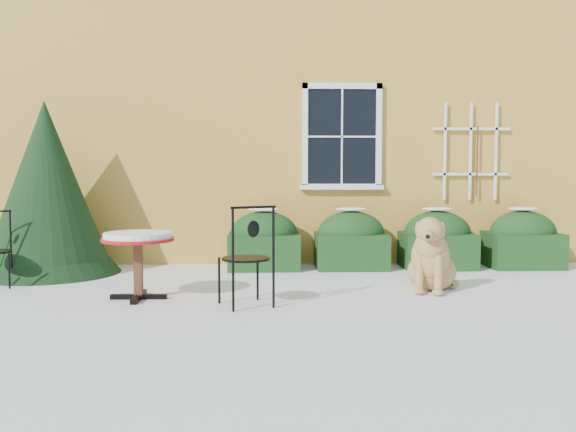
{
  "coord_description": "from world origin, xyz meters",
  "views": [
    {
      "loc": [
        -0.29,
        -6.92,
        1.49
      ],
      "look_at": [
        0.0,
        1.0,
        0.9
      ],
      "focal_mm": 40.0,
      "sensor_mm": 36.0,
      "label": 1
    }
  ],
  "objects_px": {
    "patio_chair_near": "(247,256)",
    "evergreen_shrub": "(47,204)",
    "bistro_table": "(138,244)",
    "dog": "(431,260)"
  },
  "relations": [
    {
      "from": "patio_chair_near",
      "to": "bistro_table",
      "type": "bearing_deg",
      "value": -41.4
    },
    {
      "from": "evergreen_shrub",
      "to": "dog",
      "type": "xyz_separation_m",
      "value": [
        5.09,
        -1.51,
        -0.6
      ]
    },
    {
      "from": "patio_chair_near",
      "to": "dog",
      "type": "height_order",
      "value": "patio_chair_near"
    },
    {
      "from": "evergreen_shrub",
      "to": "bistro_table",
      "type": "xyz_separation_m",
      "value": [
        1.63,
        -1.87,
        -0.35
      ]
    },
    {
      "from": "patio_chair_near",
      "to": "dog",
      "type": "xyz_separation_m",
      "value": [
        2.2,
        0.78,
        -0.17
      ]
    },
    {
      "from": "patio_chair_near",
      "to": "dog",
      "type": "bearing_deg",
      "value": 177.05
    },
    {
      "from": "patio_chair_near",
      "to": "evergreen_shrub",
      "type": "bearing_deg",
      "value": -60.96
    },
    {
      "from": "bistro_table",
      "to": "dog",
      "type": "distance_m",
      "value": 3.48
    },
    {
      "from": "bistro_table",
      "to": "patio_chair_near",
      "type": "relative_size",
      "value": 0.75
    },
    {
      "from": "bistro_table",
      "to": "patio_chair_near",
      "type": "distance_m",
      "value": 1.33
    }
  ]
}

